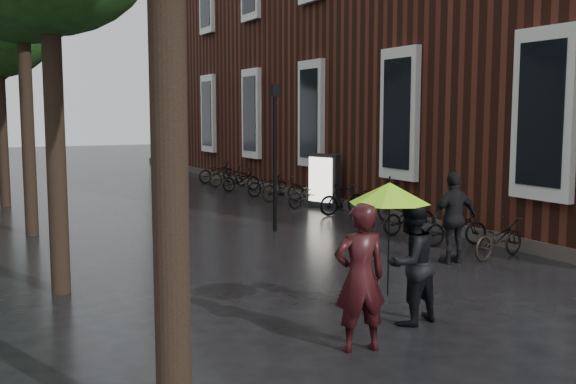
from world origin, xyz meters
TOP-DOWN VIEW (x-y plane):
  - brick_building at (10.47, 19.46)m, footprint 10.20×33.20m
  - person_burgundy at (-1.13, 2.38)m, footprint 0.77×0.58m
  - person_black at (0.13, 2.99)m, footprint 0.99×0.84m
  - lime_umbrella at (-0.45, 2.71)m, footprint 1.11×1.11m
  - pedestrian_walking at (3.34, 5.78)m, footprint 1.09×0.45m
  - parked_bicycles at (4.63, 14.73)m, footprint 2.08×17.96m
  - ad_lightbox at (4.97, 13.83)m, footprint 0.27×1.15m
  - lamp_post at (1.73, 10.73)m, footprint 0.19×0.19m
  - cycle_sign at (-2.67, 17.39)m, footprint 0.15×0.51m

SIDE VIEW (x-z plane):
  - parked_bicycles at x=4.63m, z-range -0.03..0.92m
  - ad_lightbox at x=4.97m, z-range 0.01..1.74m
  - person_black at x=0.13m, z-range 0.00..1.78m
  - pedestrian_walking at x=3.34m, z-range 0.00..1.85m
  - person_burgundy at x=-1.13m, z-range 0.00..1.91m
  - cycle_sign at x=-2.67m, z-range 0.46..3.29m
  - lime_umbrella at x=-0.45m, z-range 1.15..2.77m
  - lamp_post at x=1.73m, z-range 0.40..4.14m
  - brick_building at x=10.47m, z-range -0.01..11.99m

